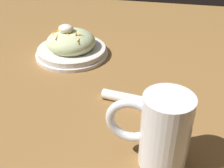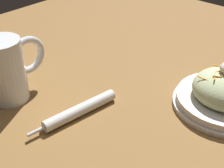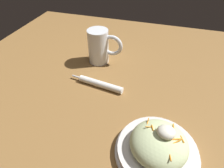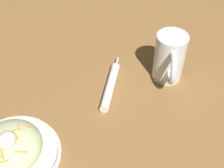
% 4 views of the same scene
% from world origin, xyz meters
% --- Properties ---
extents(ground_plane, '(1.43, 1.43, 0.00)m').
position_xyz_m(ground_plane, '(0.00, 0.00, 0.00)').
color(ground_plane, olive).
extents(salad_plate, '(0.22, 0.22, 0.10)m').
position_xyz_m(salad_plate, '(0.12, -0.13, 0.03)').
color(salad_plate, silver).
rests_on(salad_plate, ground_plane).
extents(beer_mug, '(0.15, 0.09, 0.14)m').
position_xyz_m(beer_mug, '(-0.16, 0.24, 0.07)').
color(beer_mug, white).
rests_on(beer_mug, ground_plane).
extents(napkin_roll, '(0.21, 0.05, 0.02)m').
position_xyz_m(napkin_roll, '(-0.10, 0.08, 0.01)').
color(napkin_roll, white).
rests_on(napkin_roll, ground_plane).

